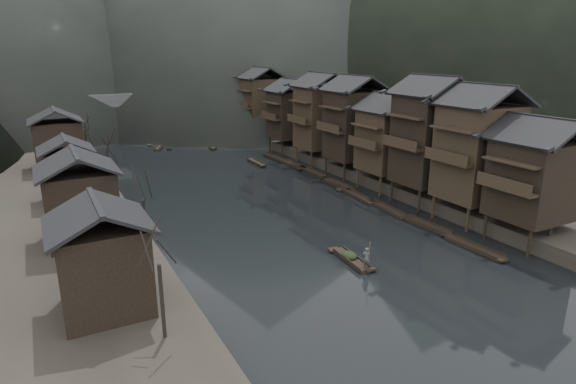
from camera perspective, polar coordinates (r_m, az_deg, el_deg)
water at (r=45.91m, az=5.07°, el=-6.35°), size 300.00×300.00×0.00m
right_bank at (r=96.73m, az=9.71°, el=6.27°), size 40.00×200.00×1.80m
stilt_houses at (r=68.76m, az=8.63°, el=8.85°), size 9.00×67.60×15.27m
left_houses at (r=56.82m, az=-24.46°, el=2.70°), size 8.10×53.20×8.73m
bare_trees at (r=51.85m, az=-20.29°, el=2.93°), size 3.88×60.12×7.76m
moored_sampans at (r=63.52m, az=6.90°, el=0.35°), size 2.85×49.77×0.47m
midriver_boats at (r=88.04m, az=-9.87°, el=4.79°), size 12.99×26.53×0.45m
stone_bridge at (r=110.55m, az=-15.79°, el=9.37°), size 40.00×6.00×9.00m
hero_sampan at (r=42.79m, az=7.49°, el=-7.91°), size 1.56×5.59×0.44m
cargo_heap at (r=42.72m, az=7.30°, el=-7.06°), size 1.22×1.60×0.73m
boatman at (r=41.00m, az=9.30°, el=-7.38°), size 0.79×0.74×1.81m
bamboo_pole at (r=40.16m, az=9.69°, el=-4.02°), size 1.28×1.82×3.25m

